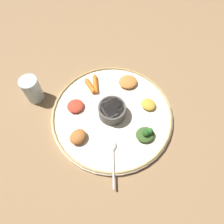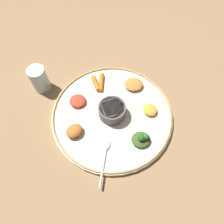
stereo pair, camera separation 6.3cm
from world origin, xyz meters
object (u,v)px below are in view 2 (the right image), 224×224
at_px(carrot_outer, 95,82).
at_px(spoon, 105,155).
at_px(greens_pile, 142,139).
at_px(carrot_near_spoon, 101,81).
at_px(center_bowl, 112,110).
at_px(drinking_glass, 40,80).

bearing_deg(carrot_outer, spoon, 10.27).
bearing_deg(carrot_outer, greens_pile, 36.72).
xyz_separation_m(spoon, carrot_near_spoon, (-0.31, -0.03, 0.00)).
bearing_deg(carrot_outer, center_bowl, 27.78).
relative_size(center_bowl, spoon, 0.62).
height_order(greens_pile, carrot_near_spoon, greens_pile).
bearing_deg(spoon, center_bowl, 173.70).
bearing_deg(drinking_glass, carrot_near_spoon, 94.45).
xyz_separation_m(spoon, greens_pile, (-0.06, 0.12, 0.01)).
bearing_deg(center_bowl, drinking_glass, -113.45).
relative_size(carrot_near_spoon, drinking_glass, 0.90).
bearing_deg(carrot_outer, drinking_glass, -87.11).
bearing_deg(greens_pile, carrot_outer, -143.28).
bearing_deg(spoon, carrot_outer, -169.73).
xyz_separation_m(center_bowl, spoon, (0.16, -0.02, -0.02)).
bearing_deg(spoon, carrot_near_spoon, -174.28).
relative_size(center_bowl, carrot_outer, 1.22).
relative_size(carrot_outer, drinking_glass, 0.77).
height_order(center_bowl, carrot_near_spoon, center_bowl).
relative_size(center_bowl, carrot_near_spoon, 1.04).
distance_m(center_bowl, greens_pile, 0.15).
bearing_deg(drinking_glass, spoon, 43.37).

